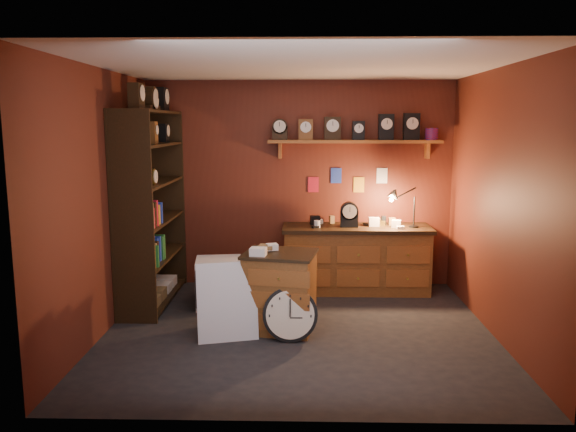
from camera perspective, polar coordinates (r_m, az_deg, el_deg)
The scene contains 11 objects.
floor at distance 5.98m, azimuth 1.04°, elevation -11.63°, with size 4.00×4.00×0.00m, color black.
room_shell at distance 5.71m, azimuth 1.55°, elevation 5.11°, with size 4.02×3.62×2.71m.
shelving_unit at distance 6.87m, azimuth -13.99°, elevation 1.63°, with size 0.47×1.60×2.58m.
workbench at distance 7.29m, azimuth 6.94°, elevation -3.96°, with size 1.89×0.66×1.36m.
low_cabinet at distance 5.91m, azimuth -0.83°, elevation -7.33°, with size 0.82×0.73×0.92m.
big_round_clock at distance 5.66m, azimuth 0.23°, elevation -9.98°, with size 0.55×0.17×0.55m.
white_panel at distance 5.81m, azimuth -6.12°, elevation -12.33°, with size 0.60×0.03×0.80m, color silver.
mini_fridge at distance 6.77m, azimuth -7.04°, elevation -6.71°, with size 0.60×0.62×0.56m.
floor_box_a at distance 6.10m, azimuth -6.67°, elevation -10.42°, with size 0.28×0.24×0.17m, color olive.
floor_box_b at distance 6.00m, azimuth -6.34°, elevation -11.06°, with size 0.18×0.22×0.11m, color white.
floor_box_c at distance 6.17m, azimuth -5.12°, elevation -10.01°, with size 0.27×0.23×0.20m, color olive.
Camera 1 is at (0.03, -5.59, 2.14)m, focal length 35.00 mm.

